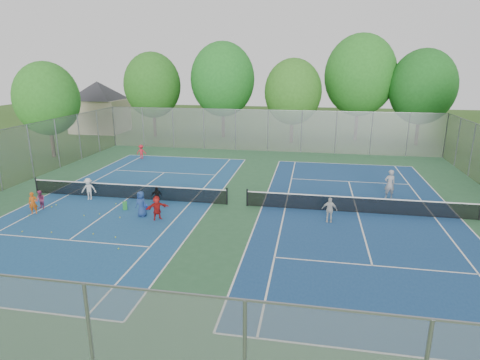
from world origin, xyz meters
name	(u,v)px	position (x,y,z in m)	size (l,w,h in m)	color
ground	(237,205)	(0.00, 0.00, 0.00)	(120.00, 120.00, 0.00)	#2B4F18
court_pad	(237,205)	(0.00, 0.00, 0.01)	(32.00, 32.00, 0.01)	#2B5C37
court_left	(128,198)	(-7.00, 0.00, 0.02)	(10.97, 23.77, 0.01)	navy
court_right	(357,212)	(7.00, 0.00, 0.02)	(10.97, 23.77, 0.01)	navy
net_left	(128,192)	(-7.00, 0.00, 0.46)	(12.87, 0.10, 0.91)	black
net_right	(358,205)	(7.00, 0.00, 0.46)	(12.87, 0.10, 0.91)	black
fence_north	(268,131)	(0.00, 16.00, 2.00)	(32.00, 0.10, 4.00)	gray
house	(98,98)	(-22.00, 24.00, 4.21)	(11.03, 11.03, 7.30)	#B7A88C
tree_nw	(152,85)	(-14.00, 22.00, 5.89)	(6.40, 6.40, 9.58)	#443326
tree_nl	(223,79)	(-6.00, 23.00, 6.54)	(7.20, 7.20, 10.69)	#443326
tree_nc	(293,92)	(2.00, 21.00, 5.39)	(6.00, 6.00, 8.85)	#443326
tree_nr	(360,75)	(9.00, 24.00, 7.04)	(7.60, 7.60, 11.42)	#443326
tree_ne	(422,87)	(15.00, 22.00, 5.97)	(6.60, 6.60, 9.77)	#443326
tree_side_w	(47,99)	(-19.00, 10.00, 5.24)	(5.60, 5.60, 8.47)	#443326
ball_crate	(145,207)	(-5.15, -1.72, 0.14)	(0.33, 0.33, 0.28)	blue
ball_hopper	(125,206)	(-6.27, -1.92, 0.24)	(0.25, 0.25, 0.48)	green
student_a	(33,203)	(-11.02, -3.47, 0.63)	(0.46, 0.30, 1.27)	#D25613
student_b	(41,200)	(-11.13, -2.68, 0.56)	(0.54, 0.42, 1.12)	#CA4E85
student_c	(89,189)	(-9.28, -0.60, 0.69)	(0.89, 0.51, 1.38)	silver
student_d	(157,196)	(-4.72, -0.86, 0.58)	(0.68, 0.28, 1.15)	black
student_e	(141,204)	(-4.87, -2.73, 0.72)	(0.71, 0.46, 1.45)	navy
student_f	(157,208)	(-3.84, -3.03, 0.67)	(1.25, 0.40, 1.35)	red
child_far_baseline	(141,152)	(-10.73, 10.63, 0.64)	(0.83, 0.48, 1.29)	red
instructor	(390,184)	(9.17, 3.05, 0.93)	(0.68, 0.45, 1.86)	gray
teen_court_b	(329,210)	(5.34, -1.71, 0.70)	(0.81, 0.34, 1.39)	silver
tennis_ball_0	(116,238)	(-4.93, -5.73, 0.03)	(0.07, 0.07, 0.07)	#C4DD33
tennis_ball_1	(56,205)	(-10.65, -2.02, 0.03)	(0.07, 0.07, 0.07)	#B8E234
tennis_ball_2	(22,232)	(-9.88, -5.93, 0.03)	(0.07, 0.07, 0.07)	#CED631
tennis_ball_3	(118,249)	(-4.20, -6.89, 0.03)	(0.07, 0.07, 0.07)	#C8F438
tennis_ball_4	(120,218)	(-5.94, -3.25, 0.03)	(0.07, 0.07, 0.07)	yellow
tennis_ball_5	(29,216)	(-11.07, -3.85, 0.03)	(0.07, 0.07, 0.07)	#A6C72E
tennis_ball_6	(84,216)	(-8.04, -3.34, 0.03)	(0.07, 0.07, 0.07)	#B0C82E
tennis_ball_7	(52,207)	(-10.70, -2.37, 0.03)	(0.07, 0.07, 0.07)	#B0CB2F
tennis_ball_8	(100,214)	(-7.31, -2.96, 0.03)	(0.07, 0.07, 0.07)	#A7C72E
tennis_ball_9	(116,204)	(-7.22, -1.19, 0.03)	(0.07, 0.07, 0.07)	#ADC92E
tennis_ball_10	(52,233)	(-8.37, -5.76, 0.03)	(0.07, 0.07, 0.07)	gold
tennis_ball_11	(93,234)	(-6.21, -5.56, 0.03)	(0.07, 0.07, 0.07)	#B0CA2F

